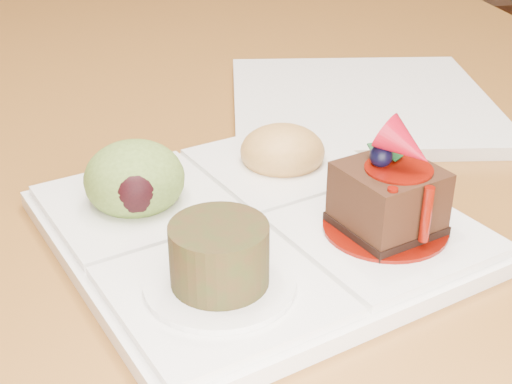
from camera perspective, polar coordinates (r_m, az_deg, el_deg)
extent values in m
cube|color=brown|center=(0.92, -6.75, 10.14)|extent=(1.00, 1.80, 0.04)
cylinder|color=brown|center=(1.90, 5.06, 7.83)|extent=(0.06, 0.06, 0.71)
cylinder|color=black|center=(1.60, 14.16, -3.17)|extent=(0.03, 0.03, 0.40)
cube|color=white|center=(0.49, 0.00, -2.98)|extent=(0.33, 0.33, 0.01)
cube|color=white|center=(0.48, 10.25, -3.29)|extent=(0.15, 0.15, 0.01)
cube|color=white|center=(0.42, -2.87, -7.94)|extent=(0.15, 0.15, 0.01)
cube|color=white|center=(0.51, -9.52, -0.88)|extent=(0.15, 0.15, 0.01)
cube|color=white|center=(0.56, 2.11, 2.27)|extent=(0.15, 0.15, 0.01)
cylinder|color=#600A03|center=(0.47, 10.29, -2.85)|extent=(0.08, 0.08, 0.00)
cube|color=black|center=(0.47, 10.32, -2.58)|extent=(0.08, 0.08, 0.01)
cube|color=#33160E|center=(0.46, 10.55, -0.19)|extent=(0.07, 0.07, 0.04)
cylinder|color=#600A03|center=(0.45, 10.76, 1.96)|extent=(0.04, 0.04, 0.00)
sphere|color=black|center=(0.45, 9.97, 2.86)|extent=(0.01, 0.01, 0.01)
cone|color=#A10A1D|center=(0.44, 11.92, 3.64)|extent=(0.05, 0.05, 0.04)
cube|color=#10421A|center=(0.46, 10.65, 3.19)|extent=(0.02, 0.02, 0.01)
cube|color=#10421A|center=(0.46, 9.77, 3.23)|extent=(0.01, 0.02, 0.01)
cylinder|color=#600A03|center=(0.44, 10.66, -2.06)|extent=(0.01, 0.01, 0.04)
cylinder|color=#600A03|center=(0.44, 13.48, -1.75)|extent=(0.01, 0.01, 0.04)
cylinder|color=#600A03|center=(0.46, 6.93, -0.17)|extent=(0.01, 0.01, 0.04)
cylinder|color=white|center=(0.41, -2.89, -7.38)|extent=(0.09, 0.09, 0.00)
cylinder|color=#3D2011|center=(0.40, -2.96, -5.00)|extent=(0.06, 0.06, 0.04)
cylinder|color=#4B2B10|center=(0.40, -3.00, -3.47)|extent=(0.05, 0.05, 0.00)
ellipsoid|color=olive|center=(0.50, -9.69, 1.05)|extent=(0.07, 0.07, 0.05)
ellipsoid|color=black|center=(0.48, -9.59, -0.07)|extent=(0.04, 0.03, 0.03)
ellipsoid|color=#CB8E49|center=(0.56, 2.13, 3.28)|extent=(0.07, 0.07, 0.04)
cube|color=#CC710E|center=(0.56, 3.38, 3.96)|extent=(0.02, 0.02, 0.02)
cube|color=#326A17|center=(0.57, 1.24, 4.55)|extent=(0.02, 0.02, 0.02)
cube|color=#CC710E|center=(0.55, 0.61, 3.42)|extent=(0.02, 0.02, 0.02)
cube|color=#326A17|center=(0.54, 2.93, 3.14)|extent=(0.02, 0.02, 0.01)
cube|color=white|center=(0.72, 8.40, 7.11)|extent=(0.29, 0.29, 0.01)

